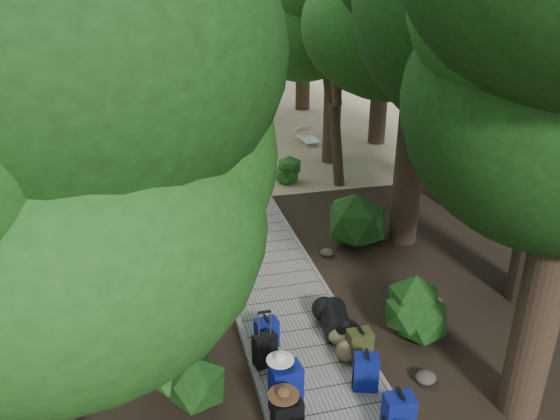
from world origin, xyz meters
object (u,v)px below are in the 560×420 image
object	(u,v)px
backpack_right_d	(359,344)
duffel_right_black	(335,320)
suitcase_on_boardwalk	(265,350)
backpack_right_c	(366,370)
kayak	(123,149)
backpack_left_b	(287,417)
backpack_left_d	(267,332)
duffel_right_khaki	(348,340)
sun_lounger	(308,136)
backpack_right_b	(399,413)
lone_suitcase_on_sand	(228,153)
backpack_left_c	(286,385)

from	to	relation	value
backpack_right_d	duffel_right_black	size ratio (longest dim) A/B	0.78
duffel_right_black	suitcase_on_boardwalk	size ratio (longest dim) A/B	1.33
backpack_right_c	kayak	distance (m)	13.81
backpack_left_b	backpack_left_d	bearing A→B (deg)	83.30
duffel_right_khaki	sun_lounger	world-z (taller)	sun_lounger
duffel_right_khaki	backpack_right_c	bearing A→B (deg)	-120.90
backpack_right_b	suitcase_on_boardwalk	size ratio (longest dim) A/B	1.26
backpack_right_d	lone_suitcase_on_sand	distance (m)	10.69
backpack_left_d	kayak	world-z (taller)	backpack_left_d
duffel_right_black	backpack_right_b	bearing A→B (deg)	-77.00
backpack_left_c	backpack_left_d	size ratio (longest dim) A/B	1.46
backpack_right_d	backpack_right_c	bearing A→B (deg)	-104.15
backpack_left_d	suitcase_on_boardwalk	distance (m)	0.50
duffel_right_black	kayak	distance (m)	12.44
sun_lounger	suitcase_on_boardwalk	bearing A→B (deg)	-115.73
backpack_left_c	backpack_right_c	xyz separation A→B (m)	(1.29, 0.12, -0.09)
backpack_right_c	suitcase_on_boardwalk	size ratio (longest dim) A/B	1.10
backpack_left_c	lone_suitcase_on_sand	world-z (taller)	backpack_left_c
backpack_right_c	sun_lounger	distance (m)	13.28
backpack_left_d	lone_suitcase_on_sand	distance (m)	10.01
duffel_right_black	backpack_left_b	bearing A→B (deg)	-112.53
backpack_left_b	sun_lounger	bearing A→B (deg)	70.38
backpack_right_d	kayak	size ratio (longest dim) A/B	0.18
backpack_right_d	suitcase_on_boardwalk	world-z (taller)	backpack_right_d
backpack_left_d	kayak	distance (m)	12.18
duffel_right_khaki	lone_suitcase_on_sand	world-z (taller)	lone_suitcase_on_sand
duffel_right_black	duffel_right_khaki	bearing A→B (deg)	-72.91
backpack_right_c	lone_suitcase_on_sand	world-z (taller)	backpack_right_c
backpack_left_d	backpack_right_b	size ratio (longest dim) A/B	0.77
backpack_left_d	backpack_right_c	xyz separation A→B (m)	(1.24, -1.37, 0.04)
backpack_right_d	lone_suitcase_on_sand	bearing A→B (deg)	91.67
suitcase_on_boardwalk	backpack_right_c	bearing A→B (deg)	-48.12
duffel_right_khaki	backpack_left_c	bearing A→B (deg)	-169.34
backpack_right_b	duffel_right_black	xyz separation A→B (m)	(-0.05, 2.41, -0.12)
duffel_right_khaki	sun_lounger	bearing A→B (deg)	49.48
backpack_right_d	backpack_left_d	bearing A→B (deg)	152.05
backpack_left_b	backpack_right_b	bearing A→B (deg)	-12.81
backpack_left_b	backpack_right_c	size ratio (longest dim) A/B	1.15
suitcase_on_boardwalk	kayak	world-z (taller)	suitcase_on_boardwalk
backpack_left_d	backpack_right_d	world-z (taller)	backpack_right_d
kayak	sun_lounger	xyz separation A→B (m)	(6.77, -0.36, 0.12)
backpack_right_d	backpack_left_c	bearing A→B (deg)	-152.81
duffel_right_khaki	kayak	world-z (taller)	duffel_right_khaki
backpack_left_c	backpack_right_b	size ratio (longest dim) A/B	1.13
backpack_right_c	lone_suitcase_on_sand	xyz separation A→B (m)	(-0.28, 11.33, -0.07)
backpack_right_d	kayak	bearing A→B (deg)	106.47
backpack_left_b	sun_lounger	distance (m)	14.31
backpack_left_c	duffel_right_khaki	xyz separation A→B (m)	(1.36, 1.04, -0.23)
suitcase_on_boardwalk	backpack_right_b	bearing A→B (deg)	-67.44
backpack_right_b	lone_suitcase_on_sand	size ratio (longest dim) A/B	1.03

